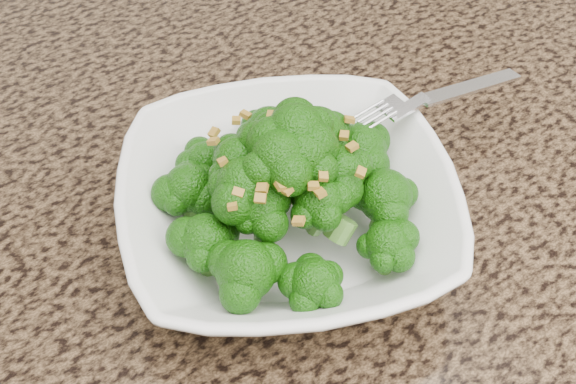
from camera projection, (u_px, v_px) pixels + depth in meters
granite_counter at (319, 267)px, 0.57m from camera, size 1.64×1.04×0.03m
bowl at (288, 209)px, 0.55m from camera, size 0.33×0.33×0.06m
broccoli_pile at (288, 143)px, 0.50m from camera, size 0.22×0.22×0.08m
garlic_topping at (288, 96)px, 0.47m from camera, size 0.13×0.13×0.01m
fork at (419, 102)px, 0.58m from camera, size 0.20×0.04×0.01m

